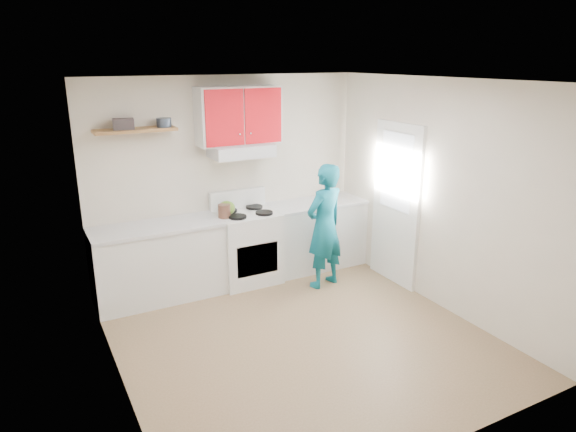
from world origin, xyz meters
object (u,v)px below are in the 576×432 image
stove (247,247)px  kettle (227,208)px  crock (224,212)px  person (325,226)px  tin (164,122)px

stove → kettle: kettle is taller
crock → person: size_ratio=0.12×
crock → person: 1.25m
person → crock: bearing=-40.9°
stove → crock: crock is taller
stove → tin: tin is taller
stove → person: size_ratio=0.58×
tin → kettle: tin is taller
person → tin: bearing=-38.3°
stove → tin: size_ratio=5.48×
stove → person: person is taller
tin → crock: size_ratio=0.91×
stove → person: bearing=-36.6°
stove → person: (0.80, -0.59, 0.33)m
stove → kettle: 0.60m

